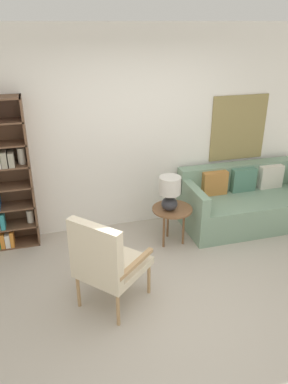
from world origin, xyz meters
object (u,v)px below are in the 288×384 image
at_px(table_lamp, 170,191).
at_px(side_table, 172,212).
at_px(couch, 246,202).
at_px(armchair, 105,260).

bearing_deg(table_lamp, side_table, 28.82).
distance_m(couch, side_table, 1.25).
bearing_deg(armchair, table_lamp, 43.82).
xyz_separation_m(side_table, table_lamp, (-0.05, -0.03, 0.32)).
bearing_deg(couch, table_lamp, -167.80).
xyz_separation_m(couch, side_table, (-1.22, -0.25, 0.14)).
distance_m(armchair, side_table, 1.45).
bearing_deg(table_lamp, couch, 12.20).
bearing_deg(side_table, table_lamp, -151.18).
height_order(couch, side_table, couch).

